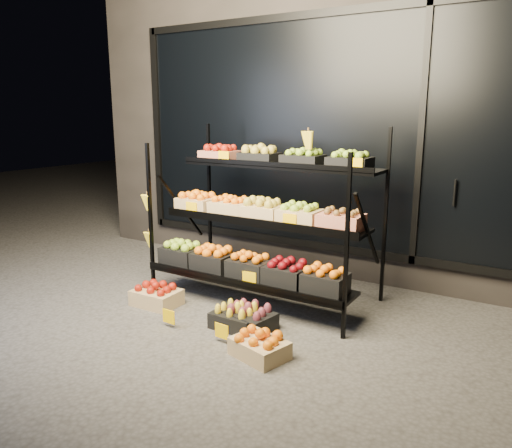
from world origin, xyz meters
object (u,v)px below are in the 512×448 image
Objects in this scene: floor_crate_left at (157,295)px; floor_crate_midright at (260,345)px; display_rack at (260,220)px; floor_crate_midleft at (236,317)px.

floor_crate_midright is (1.36, -0.37, -0.00)m from floor_crate_left.
display_rack is 1.40m from floor_crate_midright.
floor_crate_midleft is (0.19, -0.70, -0.69)m from display_rack.
display_rack is 1.21m from floor_crate_left.
floor_crate_left is 0.93× the size of floor_crate_midright.
floor_crate_midleft is at bearing 157.23° from floor_crate_midright.
display_rack reaches higher than floor_crate_midleft.
floor_crate_midleft is 0.87× the size of floor_crate_midright.
floor_crate_midright is at bearing -59.11° from display_rack.
floor_crate_midleft is at bearing -2.88° from floor_crate_left.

